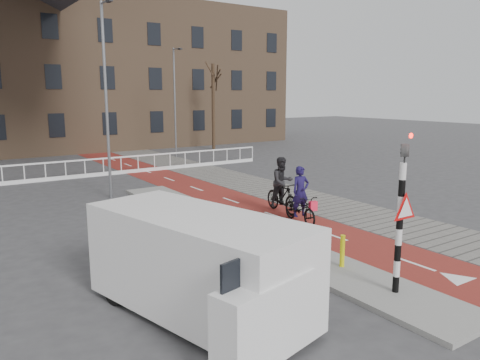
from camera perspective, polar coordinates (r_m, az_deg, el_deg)
ground at (r=12.83m, az=12.90°, el=-9.99°), size 120.00×120.00×0.00m
bike_lane at (r=21.36m, az=-4.04°, el=-1.50°), size 2.50×60.00×0.01m
sidewalk at (r=22.85m, az=2.06°, el=-0.69°), size 3.00×60.00×0.01m
curb_island at (r=15.27m, az=0.04°, el=-6.14°), size 1.80×16.00×0.12m
traffic_signal at (r=10.57m, az=19.07°, el=-3.44°), size 0.80×0.80×3.68m
bollard at (r=12.18m, az=12.37°, el=-8.44°), size 0.12×0.12×0.82m
cyclist_near at (r=16.28m, az=7.37°, el=-2.94°), size 0.97×1.99×1.99m
cyclist_far at (r=17.62m, az=5.15°, el=-1.19°), size 0.95×2.01×2.10m
van at (r=9.48m, az=-5.19°, el=-10.07°), size 3.05×5.21×2.10m
railing at (r=25.78m, az=-24.78°, el=0.30°), size 28.00×0.10×0.99m
townhouse_row at (r=40.72m, az=-26.31°, el=14.19°), size 46.00×10.00×15.90m
tree_right at (r=37.49m, az=-3.26°, el=8.84°), size 0.26×0.26×6.73m
streetlight_near at (r=20.47m, az=-15.98°, el=9.01°), size 0.12×0.12×8.09m
streetlight_right at (r=33.43m, az=-7.95°, el=9.23°), size 0.12×0.12×7.52m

